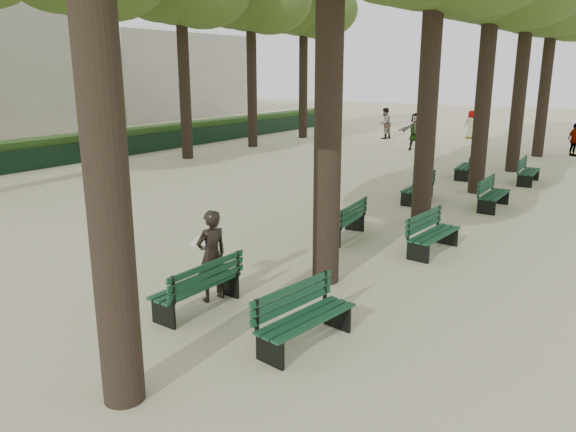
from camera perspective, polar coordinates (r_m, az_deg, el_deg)
The scene contains 17 objects.
ground at distance 9.97m, azimuth -12.88°, elevation -9.83°, with size 120.00×120.00×0.00m, color beige.
bench_left_0 at distance 9.97m, azimuth -9.20°, elevation -7.94°, with size 0.62×1.81×0.92m.
bench_left_1 at distance 13.97m, azimuth 5.60°, elevation -1.18°, with size 0.77×1.85×0.92m.
bench_left_2 at distance 18.24m, azimuth 13.00°, elevation 2.28°, with size 0.67×1.83×0.92m.
bench_left_3 at distance 22.78m, azimuth 17.57°, elevation 4.39°, with size 0.77×1.85×0.92m.
bench_right_0 at distance 8.66m, azimuth 1.83°, elevation -11.39°, with size 0.81×1.86×0.92m.
bench_right_1 at distance 13.23m, azimuth 14.57°, elevation -2.51°, with size 0.70×1.84×0.92m.
bench_right_2 at distance 17.92m, azimuth 20.17°, elevation 1.52°, with size 0.58×1.80×0.92m.
bench_right_3 at distance 22.42m, azimuth 23.24°, elevation 3.73°, with size 0.66×1.83×0.92m.
man_with_map at distance 10.16m, azimuth -7.76°, elevation -4.00°, with size 0.68×0.74×1.69m.
pedestrian_e at distance 30.08m, azimuth 12.82°, elevation 8.37°, with size 1.76×0.38×1.90m, color #262628.
pedestrian_d at distance 36.00m, azimuth 18.10°, elevation 8.83°, with size 0.82×0.34×1.69m, color #262628.
pedestrian_a at distance 34.65m, azimuth 9.80°, elevation 9.26°, with size 0.89×0.37×1.84m, color #262628.
pedestrian_c at distance 30.47m, azimuth 27.10°, elevation 6.91°, with size 0.93×0.32×1.59m, color #262628.
fence at distance 27.91m, azimuth -17.51°, elevation 6.55°, with size 0.08×42.00×0.90m, color black.
hedge at distance 28.45m, azimuth -18.42°, elevation 6.93°, with size 1.20×42.00×1.20m, color #234718.
building_far at distance 53.70m, azimuth -13.80°, elevation 13.67°, with size 12.00×16.00×7.00m, color #B7B2A3.
Camera 1 is at (6.80, -6.05, 4.08)m, focal length 35.00 mm.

